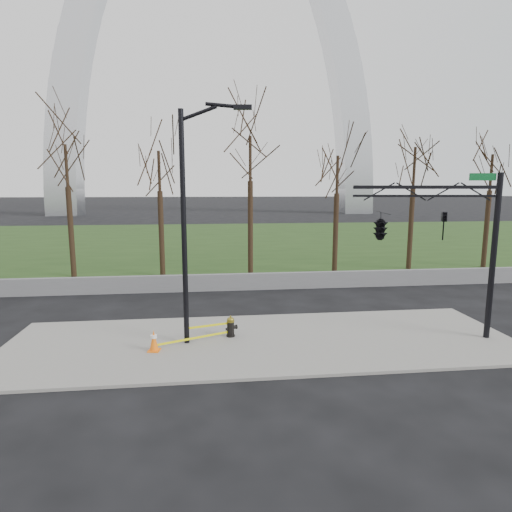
{
  "coord_description": "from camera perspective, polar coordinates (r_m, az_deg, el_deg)",
  "views": [
    {
      "loc": [
        -1.93,
        -14.34,
        5.48
      ],
      "look_at": [
        -0.02,
        2.0,
        2.83
      ],
      "focal_mm": 29.75,
      "sensor_mm": 36.0,
      "label": 1
    }
  ],
  "objects": [
    {
      "name": "grass_strip",
      "position": [
        44.72,
        -4.14,
        2.15
      ],
      "size": [
        120.0,
        40.0,
        0.06
      ],
      "primitive_type": "cube",
      "color": "#203914",
      "rests_on": "ground"
    },
    {
      "name": "traffic_cone",
      "position": [
        14.76,
        -13.57,
        -11.0
      ],
      "size": [
        0.43,
        0.43,
        0.72
      ],
      "rotation": [
        0.0,
        0.0,
        -0.18
      ],
      "color": "orange",
      "rests_on": "sidewalk"
    },
    {
      "name": "gateway_arch",
      "position": [
        93.36,
        -5.77,
        25.95
      ],
      "size": [
        66.0,
        6.0,
        65.0
      ],
      "primitive_type": null,
      "color": "silver",
      "rests_on": "ground"
    },
    {
      "name": "fire_hydrant",
      "position": [
        15.71,
        -3.4,
        -9.49
      ],
      "size": [
        0.48,
        0.33,
        0.78
      ],
      "rotation": [
        0.0,
        0.0,
        0.38
      ],
      "color": "black",
      "rests_on": "sidewalk"
    },
    {
      "name": "sidewalk",
      "position": [
        15.46,
        0.96,
        -11.4
      ],
      "size": [
        18.0,
        6.0,
        0.1
      ],
      "primitive_type": "cube",
      "color": "gray",
      "rests_on": "ground"
    },
    {
      "name": "street_light",
      "position": [
        14.43,
        -8.84,
        5.93
      ],
      "size": [
        2.39,
        0.42,
        8.21
      ],
      "rotation": [
        0.0,
        0.0,
        -0.1
      ],
      "color": "black",
      "rests_on": "ground"
    },
    {
      "name": "guardrail",
      "position": [
        22.98,
        -1.68,
        -3.48
      ],
      "size": [
        60.0,
        0.3,
        0.9
      ],
      "primitive_type": "cube",
      "color": "#59595B",
      "rests_on": "ground"
    },
    {
      "name": "caution_tape",
      "position": [
        15.3,
        -7.59,
        -10.29
      ],
      "size": [
        2.62,
        1.11,
        0.41
      ],
      "color": "yellow",
      "rests_on": "ground"
    },
    {
      "name": "ground",
      "position": [
        15.48,
        0.96,
        -11.58
      ],
      "size": [
        500.0,
        500.0,
        0.0
      ],
      "primitive_type": "plane",
      "color": "black",
      "rests_on": "ground"
    },
    {
      "name": "tree_row",
      "position": [
        26.36,
        -6.81,
        7.27
      ],
      "size": [
        42.05,
        4.0,
        9.28
      ],
      "color": "black",
      "rests_on": "ground"
    },
    {
      "name": "traffic_signal_mast",
      "position": [
        15.81,
        19.07,
        3.83
      ],
      "size": [
        5.05,
        2.54,
        6.0
      ],
      "rotation": [
        0.0,
        0.0,
        -0.15
      ],
      "color": "black",
      "rests_on": "ground"
    }
  ]
}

